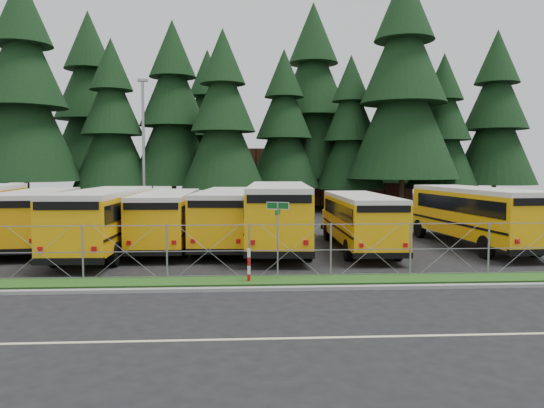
{
  "coord_description": "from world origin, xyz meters",
  "views": [
    {
      "loc": [
        -1.34,
        -20.23,
        4.06
      ],
      "look_at": [
        0.12,
        4.0,
        2.36
      ],
      "focal_mm": 35.0,
      "sensor_mm": 36.0,
      "label": 1
    }
  ],
  "objects": [
    {
      "name": "street_sign",
      "position": [
        0.0,
        -1.44,
        2.03
      ],
      "size": [
        0.79,
        0.52,
        2.81
      ],
      "color": "gray",
      "rests_on": "ground"
    },
    {
      "name": "brick_building",
      "position": [
        6.0,
        40.0,
        3.0
      ],
      "size": [
        22.0,
        10.0,
        6.0
      ],
      "primitive_type": "cube",
      "color": "brown",
      "rests_on": "ground"
    },
    {
      "name": "conifer_8",
      "position": [
        17.01,
        26.94,
        7.14
      ],
      "size": [
        6.46,
        6.46,
        14.29
      ],
      "primitive_type": null,
      "color": "black",
      "rests_on": "ground"
    },
    {
      "name": "conifer_5",
      "position": [
        2.66,
        27.96,
        7.34
      ],
      "size": [
        6.63,
        6.63,
        14.67
      ],
      "primitive_type": null,
      "color": "black",
      "rests_on": "ground"
    },
    {
      "name": "ground",
      "position": [
        0.0,
        0.0,
        0.0
      ],
      "size": [
        120.0,
        120.0,
        0.0
      ],
      "primitive_type": "plane",
      "color": "black",
      "rests_on": "ground"
    },
    {
      "name": "grass_verge",
      "position": [
        0.0,
        -1.7,
        0.03
      ],
      "size": [
        50.0,
        1.4,
        0.06
      ],
      "primitive_type": "cube",
      "color": "#163F12",
      "rests_on": "ground"
    },
    {
      "name": "bus_4",
      "position": [
        -1.97,
        6.66,
        1.44
      ],
      "size": [
        3.43,
        11.18,
        2.89
      ],
      "primitive_type": null,
      "rotation": [
        0.0,
        0.0,
        -0.08
      ],
      "color": "#E8AE07",
      "rests_on": "ground"
    },
    {
      "name": "bus_3",
      "position": [
        -4.94,
        6.48,
        1.4
      ],
      "size": [
        2.6,
        10.72,
        2.81
      ],
      "primitive_type": null,
      "rotation": [
        0.0,
        0.0,
        -0.01
      ],
      "color": "#E8AE07",
      "rests_on": "ground"
    },
    {
      "name": "curb",
      "position": [
        0.0,
        -3.1,
        0.06
      ],
      "size": [
        50.0,
        0.25,
        0.12
      ],
      "primitive_type": "cube",
      "color": "gray",
      "rests_on": "ground"
    },
    {
      "name": "striped_bollard",
      "position": [
        -1.04,
        -1.84,
        0.6
      ],
      "size": [
        0.11,
        0.11,
        1.2
      ],
      "primitive_type": "cylinder",
      "color": "#B20C0C",
      "rests_on": "ground"
    },
    {
      "name": "road_lane_line",
      "position": [
        0.0,
        -8.0,
        0.01
      ],
      "size": [
        50.0,
        0.12,
        0.01
      ],
      "primitive_type": "cube",
      "color": "beige",
      "rests_on": "ground"
    },
    {
      "name": "conifer_9",
      "position": [
        22.22,
        27.63,
        8.3
      ],
      "size": [
        7.51,
        7.51,
        16.6
      ],
      "primitive_type": null,
      "color": "black",
      "rests_on": "ground"
    },
    {
      "name": "bus_6",
      "position": [
        4.47,
        5.22,
        1.36
      ],
      "size": [
        2.68,
        10.46,
        2.73
      ],
      "primitive_type": null,
      "rotation": [
        0.0,
        0.0,
        -0.02
      ],
      "color": "#E8AE07",
      "rests_on": "ground"
    },
    {
      "name": "bus_east",
      "position": [
        10.46,
        5.84,
        1.51
      ],
      "size": [
        3.62,
        11.69,
        3.02
      ],
      "primitive_type": null,
      "rotation": [
        0.0,
        0.0,
        0.08
      ],
      "color": "#E8AE07",
      "rests_on": "ground"
    },
    {
      "name": "bus_2",
      "position": [
        -7.58,
        4.82,
        1.5
      ],
      "size": [
        3.01,
        11.54,
        3.01
      ],
      "primitive_type": null,
      "rotation": [
        0.0,
        0.0,
        -0.03
      ],
      "color": "#E8AE07",
      "rests_on": "ground"
    },
    {
      "name": "bus_5",
      "position": [
        0.56,
        5.93,
        1.6
      ],
      "size": [
        3.69,
        12.4,
        3.21
      ],
      "primitive_type": null,
      "rotation": [
        0.0,
        0.0,
        -0.07
      ],
      "color": "#E8AE07",
      "rests_on": "ground"
    },
    {
      "name": "conifer_13",
      "position": [
        15.66,
        33.44,
        8.46
      ],
      "size": [
        7.65,
        7.65,
        16.92
      ],
      "primitive_type": null,
      "color": "black",
      "rests_on": "ground"
    },
    {
      "name": "conifer_1",
      "position": [
        -18.84,
        24.37,
        9.83
      ],
      "size": [
        8.89,
        8.89,
        19.66
      ],
      "primitive_type": null,
      "color": "black",
      "rests_on": "ground"
    },
    {
      "name": "conifer_12",
      "position": [
        5.86,
        32.07,
        10.04
      ],
      "size": [
        9.08,
        9.08,
        20.08
      ],
      "primitive_type": null,
      "color": "black",
      "rests_on": "ground"
    },
    {
      "name": "conifer_10",
      "position": [
        -16.06,
        33.25,
        9.63
      ],
      "size": [
        8.71,
        8.71,
        19.25
      ],
      "primitive_type": null,
      "color": "black",
      "rests_on": "ground"
    },
    {
      "name": "conifer_3",
      "position": [
        -7.19,
        27.18,
        8.44
      ],
      "size": [
        7.63,
        7.63,
        16.87
      ],
      "primitive_type": null,
      "color": "black",
      "rests_on": "ground"
    },
    {
      "name": "conifer_7",
      "position": [
        12.48,
        24.31,
        10.39
      ],
      "size": [
        9.4,
        9.4,
        20.79
      ],
      "primitive_type": null,
      "color": "black",
      "rests_on": "ground"
    },
    {
      "name": "chainlink_fence",
      "position": [
        0.0,
        -1.0,
        1.0
      ],
      "size": [
        44.0,
        0.1,
        2.0
      ],
      "primitive_type": null,
      "color": "gray",
      "rests_on": "ground"
    },
    {
      "name": "conifer_2",
      "position": [
        -12.29,
        26.3,
        7.52
      ],
      "size": [
        6.8,
        6.8,
        15.05
      ],
      "primitive_type": null,
      "color": "black",
      "rests_on": "ground"
    },
    {
      "name": "conifer_4",
      "position": [
        -2.72,
        23.9,
        7.69
      ],
      "size": [
        6.96,
        6.96,
        15.39
      ],
      "primitive_type": null,
      "color": "black",
      "rests_on": "ground"
    },
    {
      "name": "bus_1",
      "position": [
        -11.49,
        7.14,
        1.44
      ],
      "size": [
        3.73,
        11.16,
        2.87
      ],
      "primitive_type": null,
      "rotation": [
        0.0,
        0.0,
        0.11
      ],
      "color": "#E8AE07",
      "rests_on": "ground"
    },
    {
      "name": "light_standard",
      "position": [
        -8.06,
        17.36,
        5.5
      ],
      "size": [
        0.7,
        0.35,
        10.14
      ],
      "color": "gray",
      "rests_on": "ground"
    },
    {
      "name": "conifer_11",
      "position": [
        -4.54,
        33.45,
        7.86
      ],
      "size": [
        7.11,
        7.11,
        15.72
      ],
      "primitive_type": null,
      "color": "black",
      "rests_on": "ground"
    },
    {
      "name": "conifer_6",
      "position": [
        8.68,
        27.52,
        7.07
      ],
      "size": [
        6.39,
        6.39,
        14.13
      ],
      "primitive_type": null,
      "color": "black",
      "rests_on": "ground"
    }
  ]
}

